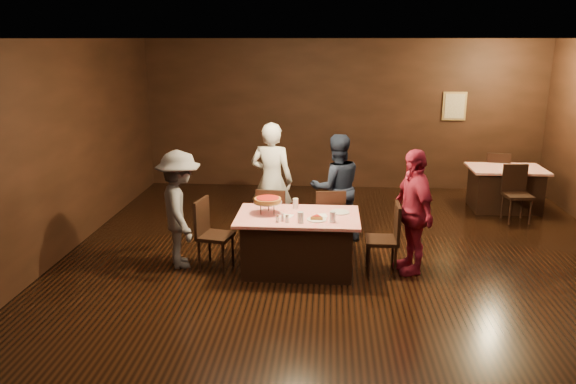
% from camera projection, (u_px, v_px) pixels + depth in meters
% --- Properties ---
extents(room, '(10.00, 10.04, 3.02)m').
position_uv_depth(room, '(353.00, 117.00, 6.38)').
color(room, black).
rests_on(room, ground).
extents(main_table, '(1.60, 1.00, 0.77)m').
position_uv_depth(main_table, '(298.00, 243.00, 7.42)').
color(main_table, red).
rests_on(main_table, ground).
extents(back_table, '(1.30, 0.90, 0.77)m').
position_uv_depth(back_table, '(505.00, 189.00, 10.09)').
color(back_table, '#B11F0B').
rests_on(back_table, ground).
extents(chair_far_left, '(0.46, 0.46, 0.95)m').
position_uv_depth(chair_far_left, '(273.00, 218.00, 8.15)').
color(chair_far_left, black).
rests_on(chair_far_left, ground).
extents(chair_far_right, '(0.48, 0.48, 0.95)m').
position_uv_depth(chair_far_right, '(328.00, 220.00, 8.09)').
color(chair_far_right, black).
rests_on(chair_far_right, ground).
extents(chair_end_left, '(0.50, 0.50, 0.95)m').
position_uv_depth(chair_end_left, '(216.00, 234.00, 7.48)').
color(chair_end_left, black).
rests_on(chair_end_left, ground).
extents(chair_end_right, '(0.42, 0.42, 0.95)m').
position_uv_depth(chair_end_right, '(382.00, 239.00, 7.32)').
color(chair_end_right, black).
rests_on(chair_end_right, ground).
extents(chair_back_near, '(0.46, 0.46, 0.95)m').
position_uv_depth(chair_back_near, '(518.00, 194.00, 9.40)').
color(chair_back_near, black).
rests_on(chair_back_near, ground).
extents(chair_back_far, '(0.49, 0.49, 0.95)m').
position_uv_depth(chair_back_far, '(496.00, 176.00, 10.65)').
color(chair_back_far, black).
rests_on(chair_back_far, ground).
extents(diner_white_jacket, '(0.73, 0.55, 1.80)m').
position_uv_depth(diner_white_jacket, '(272.00, 181.00, 8.57)').
color(diner_white_jacket, silver).
rests_on(diner_white_jacket, ground).
extents(diner_navy_hoodie, '(0.93, 0.80, 1.64)m').
position_uv_depth(diner_navy_hoodie, '(336.00, 188.00, 8.47)').
color(diner_navy_hoodie, '#182034').
rests_on(diner_navy_hoodie, ground).
extents(diner_grey_knit, '(0.94, 1.17, 1.59)m').
position_uv_depth(diner_grey_knit, '(180.00, 209.00, 7.48)').
color(diner_grey_knit, '#59595E').
rests_on(diner_grey_knit, ground).
extents(diner_red_shirt, '(0.66, 1.04, 1.66)m').
position_uv_depth(diner_red_shirt, '(413.00, 211.00, 7.29)').
color(diner_red_shirt, '#A6213F').
rests_on(diner_red_shirt, ground).
extents(pizza_stand, '(0.38, 0.38, 0.22)m').
position_uv_depth(pizza_stand, '(268.00, 200.00, 7.35)').
color(pizza_stand, black).
rests_on(pizza_stand, main_table).
extents(plate_with_slice, '(0.25, 0.25, 0.06)m').
position_uv_depth(plate_with_slice, '(317.00, 218.00, 7.12)').
color(plate_with_slice, white).
rests_on(plate_with_slice, main_table).
extents(plate_empty, '(0.25, 0.25, 0.01)m').
position_uv_depth(plate_empty, '(340.00, 212.00, 7.42)').
color(plate_empty, white).
rests_on(plate_empty, main_table).
extents(glass_front_left, '(0.08, 0.08, 0.14)m').
position_uv_depth(glass_front_left, '(301.00, 217.00, 7.01)').
color(glass_front_left, silver).
rests_on(glass_front_left, main_table).
extents(glass_front_right, '(0.08, 0.08, 0.14)m').
position_uv_depth(glass_front_right, '(333.00, 217.00, 7.03)').
color(glass_front_right, silver).
rests_on(glass_front_right, main_table).
extents(glass_back, '(0.08, 0.08, 0.14)m').
position_uv_depth(glass_back, '(295.00, 204.00, 7.59)').
color(glass_back, silver).
rests_on(glass_back, main_table).
extents(condiments, '(0.17, 0.10, 0.09)m').
position_uv_depth(condiments, '(282.00, 218.00, 7.05)').
color(condiments, silver).
rests_on(condiments, main_table).
extents(napkin_center, '(0.19, 0.19, 0.01)m').
position_uv_depth(napkin_center, '(321.00, 216.00, 7.30)').
color(napkin_center, white).
rests_on(napkin_center, main_table).
extents(napkin_left, '(0.21, 0.21, 0.01)m').
position_uv_depth(napkin_left, '(286.00, 216.00, 7.28)').
color(napkin_left, white).
rests_on(napkin_left, main_table).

